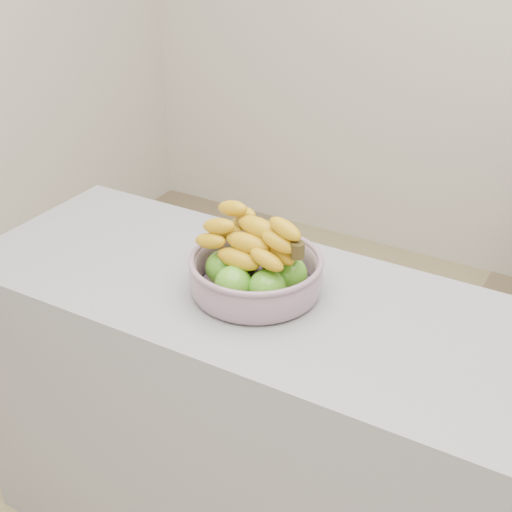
% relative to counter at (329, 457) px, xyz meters
% --- Properties ---
extents(counter, '(2.00, 0.60, 0.90)m').
position_rel_counter_xyz_m(counter, '(0.00, 0.00, 0.00)').
color(counter, '#9EA0A7').
rests_on(counter, ground).
extents(fruit_bowl, '(0.33, 0.33, 0.20)m').
position_rel_counter_xyz_m(fruit_bowl, '(-0.23, 0.00, 0.51)').
color(fruit_bowl, '#9AA6B9').
rests_on(fruit_bowl, counter).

